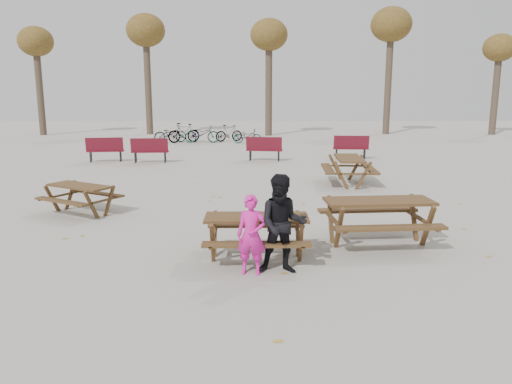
{
  "coord_description": "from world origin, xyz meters",
  "views": [
    {
      "loc": [
        -0.07,
        -8.42,
        2.93
      ],
      "look_at": [
        0.0,
        1.0,
        1.0
      ],
      "focal_mm": 35.0,
      "sensor_mm": 36.0,
      "label": 1
    }
  ],
  "objects_px": {
    "child": "(251,235)",
    "adult": "(283,224)",
    "soda_bottle": "(247,214)",
    "picnic_table_north": "(80,199)",
    "picnic_table_far": "(349,171)",
    "food_tray": "(275,217)",
    "picnic_table_east": "(378,222)",
    "main_picnic_table": "(256,227)"
  },
  "relations": [
    {
      "from": "child",
      "to": "adult",
      "type": "distance_m",
      "value": 0.53
    },
    {
      "from": "soda_bottle",
      "to": "child",
      "type": "bearing_deg",
      "value": -83.37
    },
    {
      "from": "child",
      "to": "picnic_table_north",
      "type": "distance_m",
      "value": 5.79
    },
    {
      "from": "soda_bottle",
      "to": "picnic_table_north",
      "type": "height_order",
      "value": "soda_bottle"
    },
    {
      "from": "soda_bottle",
      "to": "picnic_table_far",
      "type": "xyz_separation_m",
      "value": [
        3.13,
        7.22,
        -0.42
      ]
    },
    {
      "from": "food_tray",
      "to": "picnic_table_north",
      "type": "xyz_separation_m",
      "value": [
        -4.53,
        3.47,
        -0.44
      ]
    },
    {
      "from": "picnic_table_east",
      "to": "picnic_table_north",
      "type": "distance_m",
      "value": 7.01
    },
    {
      "from": "picnic_table_east",
      "to": "picnic_table_north",
      "type": "height_order",
      "value": "picnic_table_east"
    },
    {
      "from": "child",
      "to": "picnic_table_east",
      "type": "height_order",
      "value": "child"
    },
    {
      "from": "main_picnic_table",
      "to": "food_tray",
      "type": "height_order",
      "value": "food_tray"
    },
    {
      "from": "child",
      "to": "picnic_table_east",
      "type": "relative_size",
      "value": 0.64
    },
    {
      "from": "soda_bottle",
      "to": "child",
      "type": "height_order",
      "value": "child"
    },
    {
      "from": "picnic_table_east",
      "to": "picnic_table_far",
      "type": "xyz_separation_m",
      "value": [
        0.63,
        6.25,
        -0.01
      ]
    },
    {
      "from": "child",
      "to": "picnic_table_east",
      "type": "distance_m",
      "value": 2.92
    },
    {
      "from": "main_picnic_table",
      "to": "picnic_table_east",
      "type": "xyz_separation_m",
      "value": [
        2.35,
        0.85,
        -0.15
      ]
    },
    {
      "from": "main_picnic_table",
      "to": "picnic_table_far",
      "type": "height_order",
      "value": "picnic_table_far"
    },
    {
      "from": "adult",
      "to": "picnic_table_east",
      "type": "height_order",
      "value": "adult"
    },
    {
      "from": "main_picnic_table",
      "to": "soda_bottle",
      "type": "xyz_separation_m",
      "value": [
        -0.16,
        -0.12,
        0.26
      ]
    },
    {
      "from": "picnic_table_north",
      "to": "picnic_table_far",
      "type": "bearing_deg",
      "value": 58.54
    },
    {
      "from": "main_picnic_table",
      "to": "picnic_table_north",
      "type": "bearing_deg",
      "value": 141.76
    },
    {
      "from": "soda_bottle",
      "to": "food_tray",
      "type": "bearing_deg",
      "value": -4.41
    },
    {
      "from": "picnic_table_far",
      "to": "food_tray",
      "type": "bearing_deg",
      "value": 163.14
    },
    {
      "from": "picnic_table_east",
      "to": "picnic_table_far",
      "type": "distance_m",
      "value": 6.28
    },
    {
      "from": "adult",
      "to": "main_picnic_table",
      "type": "bearing_deg",
      "value": 122.97
    },
    {
      "from": "child",
      "to": "picnic_table_far",
      "type": "xyz_separation_m",
      "value": [
        3.06,
        7.84,
        -0.22
      ]
    },
    {
      "from": "main_picnic_table",
      "to": "picnic_table_east",
      "type": "height_order",
      "value": "picnic_table_east"
    },
    {
      "from": "child",
      "to": "soda_bottle",
      "type": "bearing_deg",
      "value": 104.64
    },
    {
      "from": "child",
      "to": "picnic_table_north",
      "type": "bearing_deg",
      "value": 143.49
    },
    {
      "from": "adult",
      "to": "picnic_table_far",
      "type": "xyz_separation_m",
      "value": [
        2.56,
        7.78,
        -0.38
      ]
    },
    {
      "from": "picnic_table_east",
      "to": "picnic_table_north",
      "type": "bearing_deg",
      "value": 155.08
    },
    {
      "from": "main_picnic_table",
      "to": "picnic_table_north",
      "type": "xyz_separation_m",
      "value": [
        -4.21,
        3.32,
        -0.24
      ]
    },
    {
      "from": "soda_bottle",
      "to": "adult",
      "type": "relative_size",
      "value": 0.1
    },
    {
      "from": "picnic_table_north",
      "to": "picnic_table_far",
      "type": "height_order",
      "value": "picnic_table_far"
    },
    {
      "from": "picnic_table_north",
      "to": "adult",
      "type": "bearing_deg",
      "value": -10.08
    },
    {
      "from": "main_picnic_table",
      "to": "child",
      "type": "bearing_deg",
      "value": -96.74
    },
    {
      "from": "picnic_table_far",
      "to": "adult",
      "type": "bearing_deg",
      "value": 165.04
    },
    {
      "from": "main_picnic_table",
      "to": "soda_bottle",
      "type": "distance_m",
      "value": 0.33
    },
    {
      "from": "food_tray",
      "to": "picnic_table_north",
      "type": "distance_m",
      "value": 5.72
    },
    {
      "from": "soda_bottle",
      "to": "picnic_table_north",
      "type": "relative_size",
      "value": 0.1
    },
    {
      "from": "food_tray",
      "to": "picnic_table_north",
      "type": "relative_size",
      "value": 0.11
    },
    {
      "from": "child",
      "to": "picnic_table_north",
      "type": "height_order",
      "value": "child"
    },
    {
      "from": "picnic_table_east",
      "to": "picnic_table_far",
      "type": "bearing_deg",
      "value": 79.96
    }
  ]
}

